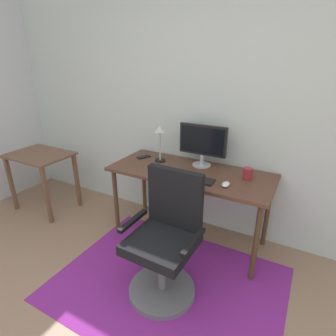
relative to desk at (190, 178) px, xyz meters
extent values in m
cube|color=silver|center=(0.07, 0.39, 0.62)|extent=(6.00, 0.10, 2.60)
cube|color=#842586|center=(0.11, -0.64, -0.67)|extent=(1.80, 1.36, 0.01)
cube|color=brown|center=(0.00, 0.00, 0.06)|extent=(1.52, 0.64, 0.03)
cylinder|color=#4E3720|center=(-0.70, -0.26, -0.32)|extent=(0.04, 0.04, 0.72)
cylinder|color=#4E3720|center=(0.70, -0.26, -0.32)|extent=(0.04, 0.04, 0.72)
cylinder|color=#4E3720|center=(-0.70, 0.26, -0.32)|extent=(0.04, 0.04, 0.72)
cylinder|color=#4E3720|center=(0.70, 0.26, -0.32)|extent=(0.04, 0.04, 0.72)
cylinder|color=#B2B2B7|center=(0.04, 0.18, 0.08)|extent=(0.18, 0.18, 0.01)
cylinder|color=#B2B2B7|center=(0.04, 0.18, 0.14)|extent=(0.04, 0.04, 0.10)
cube|color=black|center=(0.04, 0.18, 0.33)|extent=(0.47, 0.04, 0.29)
cube|color=black|center=(0.04, 0.16, 0.33)|extent=(0.43, 0.00, 0.25)
cube|color=black|center=(0.07, -0.16, 0.08)|extent=(0.43, 0.13, 0.02)
ellipsoid|color=white|center=(0.39, -0.16, 0.09)|extent=(0.06, 0.10, 0.03)
cylinder|color=maroon|center=(0.51, 0.07, 0.13)|extent=(0.08, 0.08, 0.10)
cube|color=black|center=(-0.59, 0.11, 0.08)|extent=(0.12, 0.16, 0.01)
cylinder|color=black|center=(-0.38, 0.09, 0.08)|extent=(0.11, 0.11, 0.01)
cylinder|color=beige|center=(-0.38, 0.09, 0.24)|extent=(0.02, 0.02, 0.29)
cone|color=beige|center=(-0.38, 0.09, 0.41)|extent=(0.11, 0.11, 0.06)
cylinder|color=slate|center=(0.11, -0.74, -0.65)|extent=(0.52, 0.52, 0.05)
cylinder|color=slate|center=(0.11, -0.74, -0.43)|extent=(0.06, 0.06, 0.39)
cube|color=black|center=(0.11, -0.74, -0.20)|extent=(0.47, 0.47, 0.08)
cube|color=black|center=(0.12, -0.54, 0.08)|extent=(0.44, 0.07, 0.47)
cube|color=black|center=(-0.14, -0.74, -0.09)|extent=(0.05, 0.33, 0.03)
cube|color=black|center=(0.37, -0.75, -0.09)|extent=(0.05, 0.33, 0.03)
cube|color=brown|center=(-1.79, -0.26, 0.01)|extent=(0.71, 0.52, 0.02)
cube|color=brown|center=(-2.10, -0.48, -0.34)|extent=(0.04, 0.04, 0.68)
cube|color=brown|center=(-1.48, -0.48, -0.34)|extent=(0.04, 0.04, 0.68)
cube|color=brown|center=(-2.10, -0.05, -0.34)|extent=(0.04, 0.04, 0.68)
cube|color=brown|center=(-1.48, -0.05, -0.34)|extent=(0.04, 0.04, 0.68)
camera|label=1|loc=(0.93, -2.14, 1.06)|focal=28.88mm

